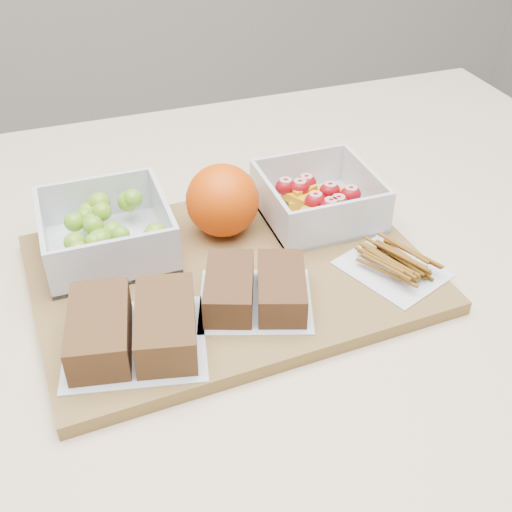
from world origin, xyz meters
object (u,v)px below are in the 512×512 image
at_px(sandwich_bag_center, 255,289).
at_px(cutting_board, 230,273).
at_px(grape_container, 107,231).
at_px(orange, 222,200).
at_px(sandwich_bag_left, 133,328).
at_px(pretzel_bag, 393,262).
at_px(fruit_container, 318,200).

bearing_deg(sandwich_bag_center, cutting_board, 96.63).
bearing_deg(grape_container, orange, -3.33).
xyz_separation_m(cutting_board, sandwich_bag_left, (-0.12, -0.08, 0.03)).
xyz_separation_m(sandwich_bag_left, pretzel_bag, (0.29, 0.02, -0.01)).
bearing_deg(orange, sandwich_bag_left, -131.61).
height_order(fruit_container, orange, orange).
distance_m(cutting_board, grape_container, 0.15).
distance_m(sandwich_bag_left, sandwich_bag_center, 0.13).
distance_m(grape_container, pretzel_bag, 0.32).
bearing_deg(sandwich_bag_center, pretzel_bag, -0.02).
bearing_deg(grape_container, fruit_container, -3.21).
xyz_separation_m(sandwich_bag_left, sandwich_bag_center, (0.13, 0.02, -0.00)).
bearing_deg(sandwich_bag_left, sandwich_bag_center, 8.15).
distance_m(cutting_board, pretzel_bag, 0.18).
distance_m(grape_container, fruit_container, 0.25).
distance_m(sandwich_bag_left, pretzel_bag, 0.29).
bearing_deg(sandwich_bag_center, grape_container, 131.88).
bearing_deg(sandwich_bag_left, pretzel_bag, 3.65).
relative_size(orange, sandwich_bag_left, 0.55).
xyz_separation_m(grape_container, orange, (0.13, -0.01, 0.02)).
bearing_deg(pretzel_bag, sandwich_bag_center, 179.98).
height_order(sandwich_bag_left, pretzel_bag, sandwich_bag_left).
relative_size(orange, sandwich_bag_center, 0.60).
height_order(cutting_board, sandwich_bag_left, sandwich_bag_left).
height_order(fruit_container, sandwich_bag_center, fruit_container).
relative_size(sandwich_bag_left, pretzel_bag, 1.19).
distance_m(fruit_container, sandwich_bag_left, 0.29).
bearing_deg(grape_container, pretzel_bag, -26.33).
relative_size(cutting_board, sandwich_bag_center, 2.98).
bearing_deg(grape_container, cutting_board, -33.14).
height_order(sandwich_bag_center, pretzel_bag, sandwich_bag_center).
xyz_separation_m(fruit_container, sandwich_bag_left, (-0.25, -0.15, -0.00)).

